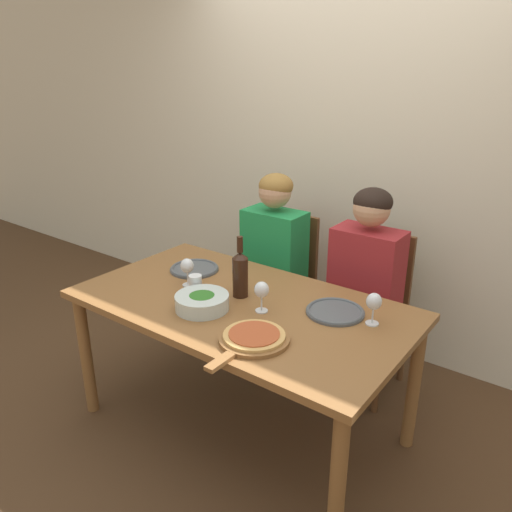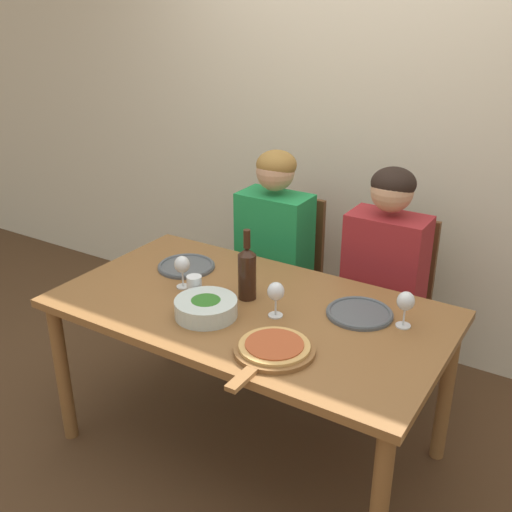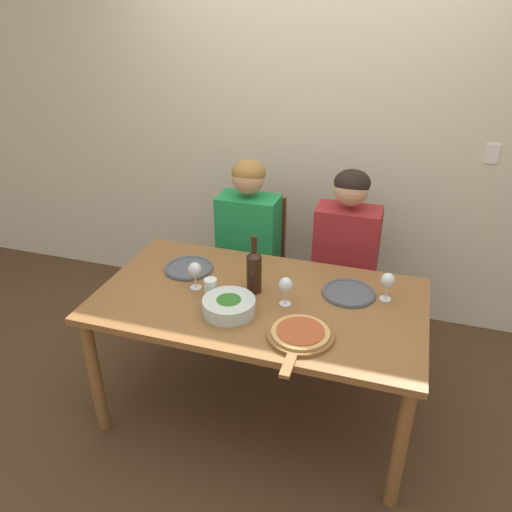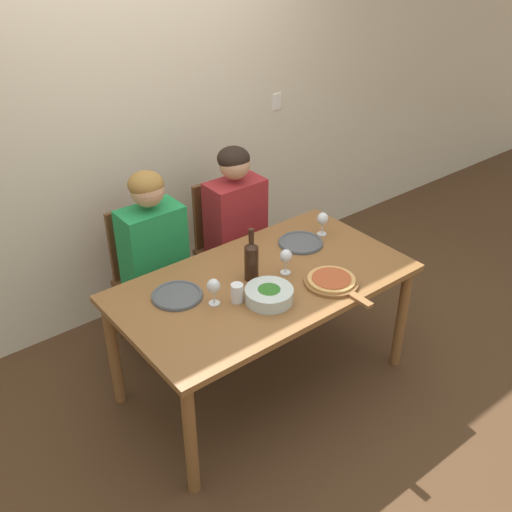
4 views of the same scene
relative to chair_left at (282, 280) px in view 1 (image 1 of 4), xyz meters
The scene contains 16 objects.
ground_plane 0.99m from the chair_left, 70.03° to the right, with size 40.00×40.00×0.00m, color #4C331E.
back_wall 1.00m from the chair_left, 55.93° to the left, with size 10.00×0.06×2.70m.
dining_table 0.87m from the chair_left, 70.03° to the right, with size 1.65×0.91×0.75m.
chair_left is the anchor object (origin of this frame).
chair_right 0.63m from the chair_left, ahead, with size 0.42×0.42×0.93m.
person_woman 0.26m from the chair_left, 90.00° to the right, with size 0.47×0.51×1.23m.
person_man 0.68m from the chair_left, 10.14° to the right, with size 0.47×0.51×1.23m.
wine_bottle 0.87m from the chair_left, 71.73° to the right, with size 0.08×0.08×0.31m.
broccoli_bowl 1.03m from the chair_left, 78.85° to the right, with size 0.26×0.26×0.08m.
dinner_plate_left 0.71m from the chair_left, 104.69° to the right, with size 0.27×0.27×0.02m.
dinner_plate_right 0.99m from the chair_left, 41.42° to the right, with size 0.27×0.27×0.02m.
pizza_on_board 1.24m from the chair_left, 62.13° to the right, with size 0.30×0.44×0.04m.
wine_glass_left 0.89m from the chair_left, 93.53° to the right, with size 0.07×0.07×0.15m.
wine_glass_right 1.16m from the chair_left, 34.92° to the right, with size 0.07×0.07×0.15m.
wine_glass_centre 1.00m from the chair_left, 62.32° to the right, with size 0.07×0.07×0.15m.
water_tumbler 0.93m from the chair_left, 86.23° to the right, with size 0.07×0.07×0.10m.
Camera 1 is at (1.37, -1.72, 1.83)m, focal length 35.00 mm.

